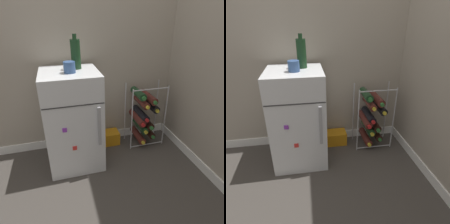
{
  "view_description": "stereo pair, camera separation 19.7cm",
  "coord_description": "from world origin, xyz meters",
  "views": [
    {
      "loc": [
        -0.28,
        -1.38,
        1.31
      ],
      "look_at": [
        0.21,
        0.32,
        0.45
      ],
      "focal_mm": 32.0,
      "sensor_mm": 36.0,
      "label": 1
    },
    {
      "loc": [
        -0.08,
        -1.42,
        1.31
      ],
      "look_at": [
        0.21,
        0.32,
        0.45
      ],
      "focal_mm": 32.0,
      "sensor_mm": 36.0,
      "label": 2
    }
  ],
  "objects": [
    {
      "name": "fridge_top_bottle",
      "position": [
        -0.1,
        0.33,
        1.02
      ],
      "size": [
        0.08,
        0.08,
        0.28
      ],
      "color": "#19381E",
      "rests_on": "mini_fridge"
    },
    {
      "name": "wine_rack",
      "position": [
        0.57,
        0.38,
        0.34
      ],
      "size": [
        0.39,
        0.33,
        0.68
      ],
      "color": "#B2B2B7",
      "rests_on": "ground_plane"
    },
    {
      "name": "mini_fridge",
      "position": [
        -0.18,
        0.26,
        0.45
      ],
      "size": [
        0.48,
        0.52,
        0.9
      ],
      "color": "silver",
      "rests_on": "ground_plane"
    },
    {
      "name": "ground_plane",
      "position": [
        0.0,
        0.0,
        0.0
      ],
      "size": [
        14.0,
        14.0,
        0.0
      ],
      "primitive_type": "plane",
      "color": "#423D38"
    },
    {
      "name": "wall_back",
      "position": [
        0.0,
        0.59,
        1.24
      ],
      "size": [
        6.87,
        0.07,
        2.5
      ],
      "color": "#9E9384",
      "rests_on": "ground_plane"
    },
    {
      "name": "fridge_top_cup",
      "position": [
        -0.17,
        0.21,
        0.94
      ],
      "size": [
        0.09,
        0.09,
        0.09
      ],
      "color": "#335184",
      "rests_on": "mini_fridge"
    },
    {
      "name": "soda_box",
      "position": [
        0.2,
        0.45,
        0.07
      ],
      "size": [
        0.23,
        0.16,
        0.14
      ],
      "color": "orange",
      "rests_on": "ground_plane"
    }
  ]
}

